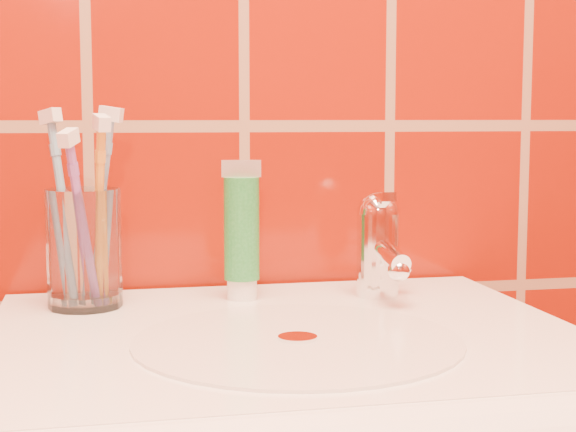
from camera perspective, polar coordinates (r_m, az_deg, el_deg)
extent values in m
cube|color=white|center=(0.87, -0.12, -12.45)|extent=(0.56, 0.46, 0.16)
cylinder|color=silver|center=(0.80, 0.62, -8.04)|extent=(0.30, 0.30, 0.00)
cylinder|color=white|center=(0.80, 0.62, -7.90)|extent=(0.04, 0.04, 0.00)
cylinder|color=white|center=(0.96, -13.04, -2.06)|extent=(0.10, 0.10, 0.13)
cylinder|color=white|center=(0.99, -2.99, -4.74)|extent=(0.03, 0.03, 0.02)
cylinder|color=#1C772F|center=(0.98, -3.02, -0.80)|extent=(0.04, 0.04, 0.11)
cube|color=beige|center=(0.97, -3.04, 3.08)|extent=(0.04, 0.01, 0.02)
cylinder|color=white|center=(1.00, 5.82, -2.50)|extent=(0.05, 0.05, 0.09)
sphere|color=white|center=(1.00, 5.85, 0.19)|extent=(0.05, 0.05, 0.05)
cylinder|color=white|center=(0.97, 6.52, -2.40)|extent=(0.02, 0.09, 0.03)
cube|color=white|center=(0.99, 6.08, 1.16)|extent=(0.02, 0.06, 0.01)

